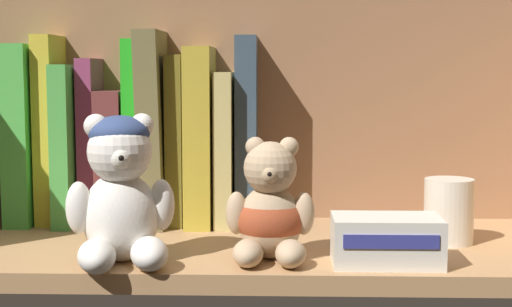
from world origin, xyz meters
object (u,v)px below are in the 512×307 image
Objects in this scene: book_10 at (179,139)px; book_12 at (226,147)px; book_9 at (157,127)px; book_2 at (4,151)px; book_5 at (74,143)px; book_13 at (247,130)px; pillar_candle at (448,211)px; book_7 at (116,156)px; teddy_bear_larger at (121,193)px; teddy_bear_smaller at (270,212)px; book_8 at (137,131)px; book_4 at (54,129)px; book_11 at (202,135)px; book_6 at (93,140)px; book_3 at (30,133)px; small_product_box at (386,240)px.

book_10 is 1.11× the size of book_12.
book_2 is at bearing 180.00° from book_9.
book_5 is at bearing 180.00° from book_12.
book_12 is 3.49cm from book_13.
book_12 is at bearing 155.05° from pillar_candle.
book_7 is 1.12× the size of teddy_bear_larger.
pillar_candle is at bearing -16.74° from book_7.
teddy_bear_larger is at bearing -173.18° from teddy_bear_smaller.
book_9 is 1.61× the size of teddy_bear_larger.
book_8 is at bearing 180.00° from book_10.
teddy_bear_smaller is at bearing -54.07° from book_9.
book_2 is at bearing 131.68° from teddy_bear_larger.
teddy_bear_larger is (-0.23, -21.91, -4.89)cm from book_9.
book_2 is at bearing 180.00° from book_12.
book_5 is at bearing 141.39° from teddy_bear_smaller.
book_8 is 3.17× the size of pillar_candle.
book_9 reaches higher than book_4.
book_5 is 0.90× the size of book_11.
book_2 is at bearing 180.00° from book_7.
book_7 is at bearing 103.04° from teddy_bear_larger.
book_10 is (2.73, 0.00, -1.45)cm from book_9.
book_7 is (2.91, 0.00, -1.98)cm from book_6.
book_6 is at bearing 164.35° from pillar_candle.
book_7 is at bearing 180.00° from book_8.
book_10 is at bearing 120.50° from teddy_bear_smaller.
book_8 is 27.24cm from teddy_bear_smaller.
book_4 is 13.22cm from book_9.
book_3 is at bearing 180.00° from book_8.
book_4 is at bearing 0.00° from book_2.
book_7 is at bearing 145.24° from small_product_box.
teddy_bear_larger is at bearing -179.79° from small_product_box.
book_13 is at bearing 152.53° from pillar_candle.
book_2 is at bearing 180.00° from book_3.
book_2 is 1.07× the size of book_7.
book_10 is 2.91× the size of pillar_candle.
book_9 is (8.21, 0.00, 1.66)cm from book_6.
book_12 is at bearing 0.00° from book_10.
small_product_box is (26.36, 0.10, -4.66)cm from teddy_bear_larger.
teddy_bear_smaller is (14.82, 1.77, -2.16)cm from teddy_bear_larger.
book_7 is at bearing 180.00° from book_13.
book_9 is (16.29, 0.00, 0.81)cm from book_3.
book_10 is at bearing 0.00° from book_9.
book_3 is 27.47cm from teddy_bear_larger.
book_10 is at bearing 180.00° from book_12.
book_8 is (2.76, 0.00, 3.13)cm from book_7.
pillar_candle is at bearing 22.67° from teddy_bear_smaller.
book_9 reaches higher than teddy_bear_larger.
book_6 is at bearing 180.00° from book_10.
book_6 is 41.45cm from small_product_box.
book_10 is at bearing 180.00° from book_11.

